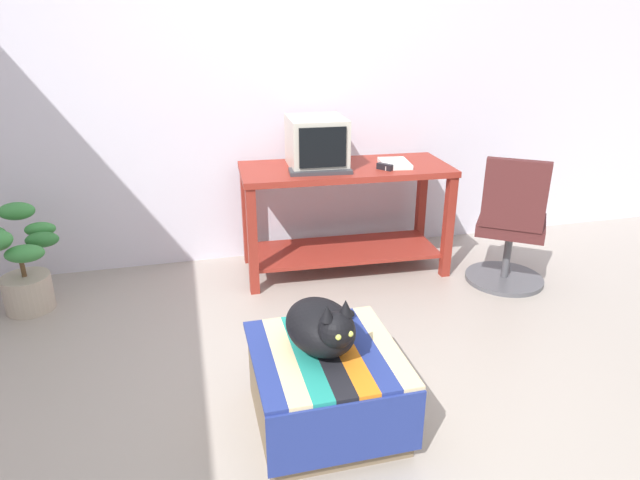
{
  "coord_description": "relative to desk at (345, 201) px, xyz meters",
  "views": [
    {
      "loc": [
        -0.63,
        -1.83,
        1.67
      ],
      "look_at": [
        0.05,
        0.85,
        0.55
      ],
      "focal_mm": 30.59,
      "sensor_mm": 36.0,
      "label": 1
    }
  ],
  "objects": [
    {
      "name": "back_wall",
      "position": [
        -0.42,
        0.45,
        0.79
      ],
      "size": [
        8.0,
        0.1,
        2.6
      ],
      "primitive_type": "cube",
      "color": "silver",
      "rests_on": "ground_plane"
    },
    {
      "name": "ground_plane",
      "position": [
        -0.42,
        -1.6,
        -0.51
      ],
      "size": [
        14.0,
        14.0,
        0.0
      ],
      "primitive_type": "plane",
      "color": "#9E9389"
    },
    {
      "name": "desk",
      "position": [
        0.0,
        0.0,
        0.0
      ],
      "size": [
        1.43,
        0.65,
        0.75
      ],
      "rotation": [
        0.0,
        0.0,
        -0.05
      ],
      "color": "maroon",
      "rests_on": "ground_plane"
    },
    {
      "name": "book",
      "position": [
        0.33,
        -0.06,
        0.26
      ],
      "size": [
        0.22,
        0.29,
        0.03
      ],
      "primitive_type": "cube",
      "rotation": [
        0.0,
        0.0,
        -0.14
      ],
      "color": "white",
      "rests_on": "desk"
    },
    {
      "name": "tv_monitor",
      "position": [
        -0.19,
        0.05,
        0.4
      ],
      "size": [
        0.39,
        0.43,
        0.33
      ],
      "rotation": [
        0.0,
        0.0,
        -0.05
      ],
      "color": "#BCB7A8",
      "rests_on": "desk"
    },
    {
      "name": "office_chair",
      "position": [
        0.98,
        -0.51,
        -0.13
      ],
      "size": [
        0.59,
        0.59,
        0.89
      ],
      "rotation": [
        0.0,
        0.0,
        2.52
      ],
      "color": "#4C4C51",
      "rests_on": "ground_plane"
    },
    {
      "name": "ottoman_with_blanket",
      "position": [
        -0.54,
        -1.54,
        -0.33
      ],
      "size": [
        0.62,
        0.66,
        0.37
      ],
      "color": "#7A664C",
      "rests_on": "ground_plane"
    },
    {
      "name": "potted_plant",
      "position": [
        -2.06,
        -0.1,
        -0.22
      ],
      "size": [
        0.48,
        0.41,
        0.65
      ],
      "color": "#B7A893",
      "rests_on": "ground_plane"
    },
    {
      "name": "stapler",
      "position": [
        0.22,
        -0.15,
        0.26
      ],
      "size": [
        0.09,
        0.11,
        0.04
      ],
      "primitive_type": "cube",
      "rotation": [
        0.0,
        0.0,
        0.63
      ],
      "color": "black",
      "rests_on": "desk"
    },
    {
      "name": "keyboard",
      "position": [
        -0.21,
        -0.12,
        0.25
      ],
      "size": [
        0.41,
        0.19,
        0.02
      ],
      "primitive_type": "cube",
      "rotation": [
        0.0,
        0.0,
        -0.1
      ],
      "color": "#333338",
      "rests_on": "desk"
    },
    {
      "name": "cat",
      "position": [
        -0.55,
        -1.52,
        -0.03
      ],
      "size": [
        0.39,
        0.45,
        0.29
      ],
      "rotation": [
        0.0,
        0.0,
        0.22
      ],
      "color": "black",
      "rests_on": "ottoman_with_blanket"
    }
  ]
}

